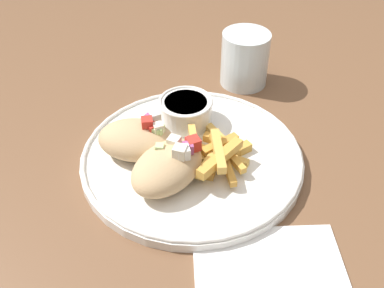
{
  "coord_description": "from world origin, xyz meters",
  "views": [
    {
      "loc": [
        -0.1,
        -0.49,
        1.19
      ],
      "look_at": [
        0.01,
        -0.03,
        0.78
      ],
      "focal_mm": 42.0,
      "sensor_mm": 36.0,
      "label": 1
    }
  ],
  "objects_px": {
    "pita_sandwich_far": "(137,139)",
    "fries_pile": "(219,152)",
    "sauce_ramekin": "(186,110)",
    "pita_sandwich_near": "(168,166)",
    "plate": "(192,157)",
    "water_glass": "(245,61)"
  },
  "relations": [
    {
      "from": "pita_sandwich_far",
      "to": "fries_pile",
      "type": "xyz_separation_m",
      "value": [
        0.11,
        -0.04,
        -0.01
      ]
    },
    {
      "from": "pita_sandwich_far",
      "to": "sauce_ramekin",
      "type": "relative_size",
      "value": 1.56
    },
    {
      "from": "pita_sandwich_far",
      "to": "sauce_ramekin",
      "type": "distance_m",
      "value": 0.1
    },
    {
      "from": "pita_sandwich_near",
      "to": "sauce_ramekin",
      "type": "relative_size",
      "value": 1.66
    },
    {
      "from": "sauce_ramekin",
      "to": "pita_sandwich_far",
      "type": "bearing_deg",
      "value": -146.96
    },
    {
      "from": "pita_sandwich_far",
      "to": "fries_pile",
      "type": "relative_size",
      "value": 0.96
    },
    {
      "from": "pita_sandwich_near",
      "to": "pita_sandwich_far",
      "type": "xyz_separation_m",
      "value": [
        -0.03,
        0.06,
        0.0
      ]
    },
    {
      "from": "plate",
      "to": "water_glass",
      "type": "bearing_deg",
      "value": 53.15
    },
    {
      "from": "pita_sandwich_near",
      "to": "water_glass",
      "type": "height_order",
      "value": "water_glass"
    },
    {
      "from": "pita_sandwich_near",
      "to": "pita_sandwich_far",
      "type": "height_order",
      "value": "same"
    },
    {
      "from": "plate",
      "to": "fries_pile",
      "type": "xyz_separation_m",
      "value": [
        0.03,
        -0.02,
        0.02
      ]
    },
    {
      "from": "plate",
      "to": "water_glass",
      "type": "height_order",
      "value": "water_glass"
    },
    {
      "from": "pita_sandwich_near",
      "to": "fries_pile",
      "type": "relative_size",
      "value": 1.02
    },
    {
      "from": "pita_sandwich_far",
      "to": "sauce_ramekin",
      "type": "xyz_separation_m",
      "value": [
        0.08,
        0.05,
        -0.0
      ]
    },
    {
      "from": "plate",
      "to": "pita_sandwich_far",
      "type": "relative_size",
      "value": 2.45
    },
    {
      "from": "pita_sandwich_near",
      "to": "sauce_ramekin",
      "type": "distance_m",
      "value": 0.13
    },
    {
      "from": "sauce_ramekin",
      "to": "water_glass",
      "type": "distance_m",
      "value": 0.17
    },
    {
      "from": "fries_pile",
      "to": "water_glass",
      "type": "xyz_separation_m",
      "value": [
        0.1,
        0.2,
        0.02
      ]
    },
    {
      "from": "pita_sandwich_near",
      "to": "pita_sandwich_far",
      "type": "distance_m",
      "value": 0.07
    },
    {
      "from": "water_glass",
      "to": "pita_sandwich_far",
      "type": "bearing_deg",
      "value": -142.64
    },
    {
      "from": "pita_sandwich_far",
      "to": "water_glass",
      "type": "relative_size",
      "value": 1.37
    },
    {
      "from": "pita_sandwich_near",
      "to": "fries_pile",
      "type": "height_order",
      "value": "pita_sandwich_near"
    }
  ]
}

